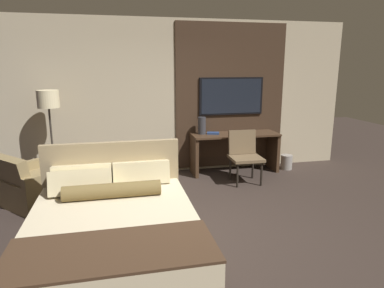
% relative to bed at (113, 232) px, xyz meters
% --- Properties ---
extents(ground_plane, '(16.00, 16.00, 0.00)m').
position_rel_bed_xyz_m(ground_plane, '(0.91, 0.37, -0.32)').
color(ground_plane, '#332823').
extents(wall_back_tv_panel, '(7.20, 0.09, 2.80)m').
position_rel_bed_xyz_m(wall_back_tv_panel, '(1.08, 2.96, 1.08)').
color(wall_back_tv_panel, '#BCAD8E').
rests_on(wall_back_tv_panel, ground_plane).
extents(bed, '(1.67, 2.11, 1.06)m').
position_rel_bed_xyz_m(bed, '(0.00, 0.00, 0.00)').
color(bed, '#33281E').
rests_on(bed, ground_plane).
extents(desk, '(1.62, 0.55, 0.74)m').
position_rel_bed_xyz_m(desk, '(2.23, 2.66, 0.18)').
color(desk, '#422D1E').
rests_on(desk, ground_plane).
extents(tv, '(1.25, 0.04, 0.70)m').
position_rel_bed_xyz_m(tv, '(2.23, 2.89, 1.09)').
color(tv, black).
extents(desk_chair, '(0.54, 0.53, 0.88)m').
position_rel_bed_xyz_m(desk_chair, '(2.21, 2.08, 0.20)').
color(desk_chair, brown).
rests_on(desk_chair, ground_plane).
extents(armchair_by_window, '(1.21, 1.21, 0.78)m').
position_rel_bed_xyz_m(armchair_by_window, '(-1.11, 1.79, -0.06)').
color(armchair_by_window, olive).
rests_on(armchair_by_window, ground_plane).
extents(floor_lamp, '(0.34, 0.34, 1.60)m').
position_rel_bed_xyz_m(floor_lamp, '(-0.96, 2.53, 1.01)').
color(floor_lamp, '#282623').
rests_on(floor_lamp, ground_plane).
extents(vase_tall, '(0.15, 0.15, 0.31)m').
position_rel_bed_xyz_m(vase_tall, '(1.62, 2.72, 0.58)').
color(vase_tall, '#333338').
rests_on(vase_tall, desk).
extents(book, '(0.26, 0.21, 0.03)m').
position_rel_bed_xyz_m(book, '(1.82, 2.67, 0.44)').
color(book, navy).
rests_on(book, desk).
extents(waste_bin, '(0.22, 0.22, 0.28)m').
position_rel_bed_xyz_m(waste_bin, '(3.29, 2.56, -0.18)').
color(waste_bin, gray).
rests_on(waste_bin, ground_plane).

